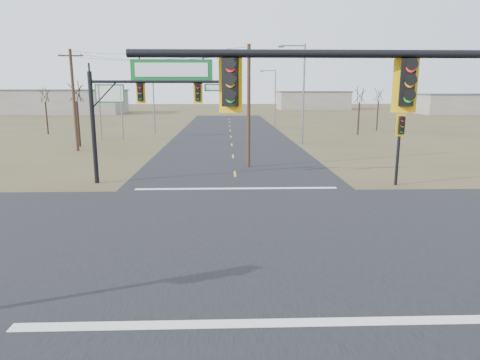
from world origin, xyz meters
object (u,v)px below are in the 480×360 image
(bare_tree_b, at_px, (45,94))
(pedestal_signal_ne, at_px, (400,133))
(streetlight_a, at_px, (302,89))
(bare_tree_c, at_px, (360,94))
(streetlight_b, at_px, (274,95))
(mast_arm_far, at_px, (141,103))
(utility_pole_far, at_px, (74,99))
(streetlight_c, at_px, (155,97))
(mast_arm_near, at_px, (418,115))
(bare_tree_d, at_px, (379,94))
(bare_tree_a, at_px, (76,90))
(utility_pole_near, at_px, (249,105))
(highway_sign, at_px, (110,101))

(bare_tree_b, bearing_deg, pedestal_signal_ne, -43.10)
(streetlight_a, height_order, bare_tree_c, streetlight_a)
(streetlight_a, bearing_deg, streetlight_b, 74.60)
(pedestal_signal_ne, bearing_deg, mast_arm_far, 175.22)
(utility_pole_far, distance_m, streetlight_c, 16.36)
(mast_arm_near, xyz_separation_m, bare_tree_d, (17.32, 51.34, -0.11))
(bare_tree_a, bearing_deg, streetlight_c, 64.02)
(bare_tree_c, height_order, bare_tree_d, bare_tree_c)
(utility_pole_near, bearing_deg, bare_tree_b, 135.00)
(mast_arm_far, distance_m, streetlight_b, 40.98)
(utility_pole_far, relative_size, bare_tree_a, 1.31)
(utility_pole_far, distance_m, bare_tree_a, 3.51)
(mast_arm_far, relative_size, bare_tree_a, 1.23)
(highway_sign, height_order, streetlight_c, streetlight_c)
(streetlight_c, relative_size, bare_tree_c, 1.30)
(bare_tree_a, xyz_separation_m, bare_tree_c, (32.34, 10.49, -0.53))
(streetlight_a, bearing_deg, utility_pole_far, 174.38)
(pedestal_signal_ne, distance_m, streetlight_a, 20.96)
(bare_tree_b, bearing_deg, streetlight_b, 15.51)
(utility_pole_near, xyz_separation_m, bare_tree_a, (-16.86, 12.60, 1.00))
(pedestal_signal_ne, xyz_separation_m, highway_sign, (-24.07, 25.97, 1.28))
(mast_arm_near, height_order, streetlight_a, streetlight_a)
(pedestal_signal_ne, relative_size, bare_tree_c, 0.67)
(highway_sign, xyz_separation_m, bare_tree_d, (35.29, 9.70, 0.62))
(highway_sign, distance_m, bare_tree_a, 7.03)
(streetlight_c, bearing_deg, bare_tree_c, 16.70)
(mast_arm_near, xyz_separation_m, streetlight_c, (-13.62, 47.15, -0.43))
(streetlight_b, height_order, streetlight_c, streetlight_b)
(highway_sign, bearing_deg, utility_pole_far, -93.28)
(mast_arm_far, bearing_deg, bare_tree_c, 51.50)
(mast_arm_near, relative_size, streetlight_a, 1.00)
(utility_pole_near, xyz_separation_m, bare_tree_b, (-25.18, 25.17, 0.48))
(utility_pole_near, distance_m, streetlight_c, 27.13)
(utility_pole_near, bearing_deg, streetlight_a, 65.60)
(bare_tree_c, bearing_deg, utility_pole_near, -123.83)
(pedestal_signal_ne, xyz_separation_m, bare_tree_c, (6.66, 29.73, 1.94))
(highway_sign, bearing_deg, bare_tree_c, 7.88)
(bare_tree_b, xyz_separation_m, bare_tree_c, (40.65, -2.08, -0.02))
(mast_arm_far, distance_m, bare_tree_a, 20.51)
(mast_arm_far, height_order, bare_tree_c, mast_arm_far)
(streetlight_c, bearing_deg, bare_tree_a, -95.49)
(mast_arm_far, height_order, streetlight_b, streetlight_b)
(bare_tree_c, bearing_deg, bare_tree_a, -162.03)
(mast_arm_near, bearing_deg, utility_pole_far, 141.38)
(pedestal_signal_ne, relative_size, utility_pole_far, 0.47)
(streetlight_b, bearing_deg, utility_pole_far, -134.40)
(streetlight_b, bearing_deg, streetlight_a, -90.78)
(mast_arm_near, bearing_deg, bare_tree_d, 92.11)
(mast_arm_near, height_order, streetlight_c, streetlight_c)
(streetlight_b, height_order, bare_tree_a, streetlight_b)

